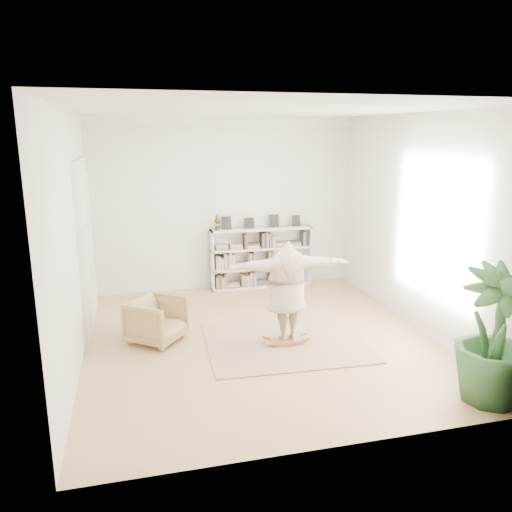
{
  "coord_description": "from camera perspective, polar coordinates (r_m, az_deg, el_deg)",
  "views": [
    {
      "loc": [
        -1.91,
        -7.34,
        3.25
      ],
      "look_at": [
        0.03,
        0.4,
        1.3
      ],
      "focal_mm": 35.0,
      "sensor_mm": 36.0,
      "label": 1
    }
  ],
  "objects": [
    {
      "name": "floor",
      "position": [
        8.25,
        0.48,
        -9.44
      ],
      "size": [
        6.0,
        6.0,
        0.0
      ],
      "primitive_type": "plane",
      "color": "tan",
      "rests_on": "ground"
    },
    {
      "name": "room_shell",
      "position": [
        10.46,
        -3.68,
        15.14
      ],
      "size": [
        6.0,
        6.0,
        6.0
      ],
      "color": "silver",
      "rests_on": "floor"
    },
    {
      "name": "doors",
      "position": [
        8.87,
        -18.88,
        0.96
      ],
      "size": [
        0.09,
        1.78,
        2.92
      ],
      "color": "white",
      "rests_on": "floor"
    },
    {
      "name": "bookshelf",
      "position": [
        10.82,
        0.55,
        -0.24
      ],
      "size": [
        2.2,
        0.35,
        1.64
      ],
      "color": "silver",
      "rests_on": "floor"
    },
    {
      "name": "armchair",
      "position": [
        8.18,
        -11.31,
        -7.21
      ],
      "size": [
        1.1,
        1.09,
        0.72
      ],
      "primitive_type": "imported",
      "rotation": [
        0.0,
        0.0,
        0.92
      ],
      "color": "tan",
      "rests_on": "floor"
    },
    {
      "name": "rug",
      "position": [
        8.08,
        3.45,
        -9.91
      ],
      "size": [
        2.58,
        2.1,
        0.02
      ],
      "primitive_type": "cube",
      "rotation": [
        0.0,
        0.0,
        -0.04
      ],
      "color": "tan",
      "rests_on": "floor"
    },
    {
      "name": "rocker_board",
      "position": [
        8.06,
        3.45,
        -9.53
      ],
      "size": [
        0.51,
        0.32,
        0.11
      ],
      "rotation": [
        0.0,
        0.0,
        -0.04
      ],
      "color": "#98633D",
      "rests_on": "rug"
    },
    {
      "name": "person",
      "position": [
        7.76,
        3.54,
        -3.74
      ],
      "size": [
        1.97,
        0.61,
        1.59
      ],
      "primitive_type": "imported",
      "rotation": [
        0.0,
        0.0,
        3.1
      ],
      "color": "#C1A991",
      "rests_on": "rocker_board"
    },
    {
      "name": "houseplant",
      "position": [
        6.81,
        25.68,
        -8.18
      ],
      "size": [
        1.01,
        1.01,
        1.73
      ],
      "primitive_type": "imported",
      "rotation": [
        0.0,
        0.0,
        -0.04
      ],
      "color": "#254A25",
      "rests_on": "floor"
    }
  ]
}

